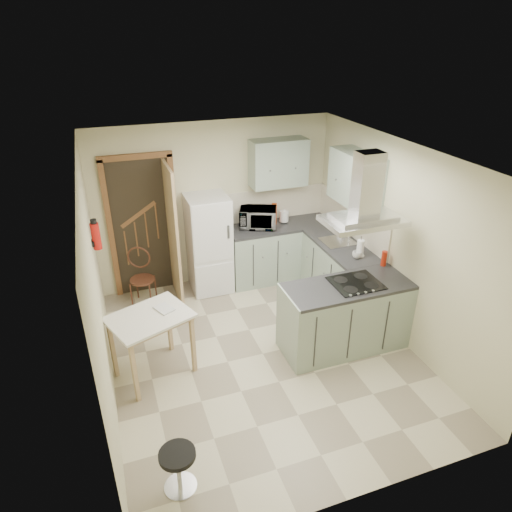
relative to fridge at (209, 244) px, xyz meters
name	(u,v)px	position (x,y,z in m)	size (l,w,h in m)	color
floor	(263,354)	(0.20, -1.80, -0.75)	(4.20, 4.20, 0.00)	beige
ceiling	(264,157)	(0.20, -1.80, 1.75)	(4.20, 4.20, 0.00)	silver
back_wall	(215,204)	(0.20, 0.30, 0.50)	(3.60, 3.60, 0.00)	beige
left_wall	(97,294)	(-1.60, -1.80, 0.50)	(4.20, 4.20, 0.00)	beige
right_wall	(398,243)	(2.00, -1.80, 0.50)	(4.20, 4.20, 0.00)	beige
doorway	(143,227)	(-0.90, 0.27, 0.30)	(1.10, 0.12, 2.10)	brown
fridge	(209,244)	(0.00, 0.00, 0.00)	(0.60, 0.60, 1.50)	white
counter_back	(262,253)	(0.86, 0.00, -0.30)	(1.08, 0.60, 0.90)	#9EB2A0
counter_right	(330,264)	(1.70, -0.68, -0.30)	(0.60, 1.95, 0.90)	#9EB2A0
splashback	(274,204)	(1.16, 0.29, 0.40)	(1.68, 0.02, 0.50)	beige
wall_cabinet_back	(278,163)	(1.15, 0.12, 1.10)	(0.85, 0.35, 0.70)	#9EB2A0
wall_cabinet_right	(356,179)	(1.82, -0.95, 1.10)	(0.35, 0.90, 0.70)	#9EB2A0
peninsula	(345,316)	(1.22, -1.98, -0.30)	(1.55, 0.65, 0.90)	#9EB2A0
hob	(356,283)	(1.32, -1.98, 0.16)	(0.58, 0.50, 0.01)	black
extractor_hood	(363,221)	(1.32, -1.98, 0.97)	(0.90, 0.55, 0.10)	silver
sink	(338,241)	(1.70, -0.85, 0.16)	(0.45, 0.40, 0.01)	silver
fire_extinguisher	(96,236)	(-1.54, -0.90, 0.75)	(0.10, 0.10, 0.32)	#B2140F
drop_leaf_table	(153,345)	(-1.11, -1.70, -0.35)	(0.86, 0.65, 0.81)	tan
bentwood_chair	(142,280)	(-1.04, -0.11, -0.36)	(0.35, 0.35, 0.79)	#52231B
stool	(179,470)	(-1.14, -3.28, -0.53)	(0.32, 0.32, 0.43)	black
microwave	(258,218)	(0.80, 0.04, 0.30)	(0.55, 0.37, 0.30)	black
kettle	(284,216)	(1.25, 0.08, 0.25)	(0.14, 0.14, 0.21)	white
cereal_box	(274,214)	(1.10, 0.13, 0.29)	(0.08, 0.19, 0.29)	#D24B18
soap_bottle	(342,229)	(1.88, -0.63, 0.24)	(0.08, 0.08, 0.17)	#AAACB7
paper_towel	(360,248)	(1.75, -1.35, 0.27)	(0.10, 0.10, 0.24)	white
cup	(357,255)	(1.68, -1.39, 0.20)	(0.12, 0.12, 0.09)	silver
red_bottle	(384,258)	(1.90, -1.69, 0.25)	(0.07, 0.07, 0.20)	red
book	(158,308)	(-1.01, -1.66, 0.11)	(0.16, 0.23, 0.10)	maroon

